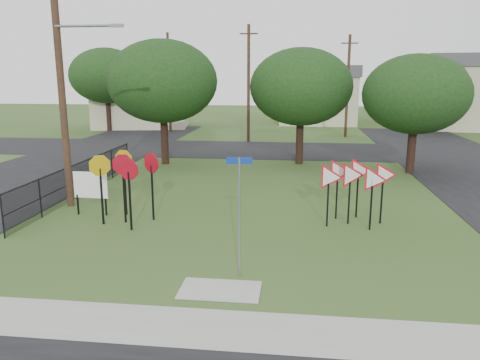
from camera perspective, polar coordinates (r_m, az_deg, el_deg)
name	(u,v)px	position (r m, az deg, el deg)	size (l,w,h in m)	color
ground	(233,254)	(14.09, -0.87, -9.06)	(140.00, 140.00, 0.00)	#2F4F1D
sidewalk	(206,328)	(10.35, -4.14, -17.56)	(30.00, 1.60, 0.02)	#9D9F96
street_left	(36,175)	(27.28, -23.63, 0.59)	(8.00, 50.00, 0.02)	black
street_far	(270,150)	(33.42, 3.74, 3.68)	(60.00, 8.00, 0.02)	black
curb_pad	(220,290)	(11.91, -2.46, -13.25)	(2.00, 1.20, 0.02)	#9D9F96
street_name_sign	(239,210)	(12.06, -0.09, -3.68)	(0.66, 0.08, 3.20)	gray
stop_sign_cluster	(126,172)	(17.07, -13.77, 0.99)	(2.30, 1.95, 2.52)	black
yield_sign_cluster	(355,177)	(16.99, 13.84, 0.31)	(2.91, 1.74, 2.29)	black
info_board	(91,187)	(18.50, -17.75, -0.78)	(1.34, 0.09, 1.67)	black
utility_pole_main	(62,75)	(19.65, -20.90, 11.85)	(3.55, 0.33, 10.00)	#472E20
far_pole_a	(249,83)	(37.16, 1.05, 11.71)	(1.40, 0.24, 9.00)	#472E20
far_pole_b	(348,86)	(41.19, 12.99, 11.14)	(1.40, 0.24, 8.50)	#472E20
far_pole_c	(169,82)	(44.55, -8.65, 11.73)	(1.40, 0.24, 9.00)	#472E20
fence_run	(82,178)	(21.83, -18.73, 0.28)	(0.05, 11.55, 1.50)	black
house_left	(142,91)	(49.57, -11.91, 10.59)	(10.58, 8.88, 7.20)	beige
house_mid	(317,94)	(53.05, 9.40, 10.26)	(8.40, 8.40, 6.20)	beige
house_right	(463,91)	(51.61, 25.57, 9.71)	(8.30, 8.30, 7.20)	beige
tree_near_left	(163,81)	(28.07, -9.42, 11.77)	(6.40, 6.40, 7.27)	black
tree_near_mid	(301,87)	(27.98, 7.46, 11.18)	(6.00, 6.00, 6.80)	black
tree_near_right	(416,94)	(26.72, 20.64, 9.75)	(5.60, 5.60, 6.33)	black
tree_far_left	(106,76)	(46.50, -15.99, 12.13)	(6.80, 6.80, 7.73)	black
tree_far_right	(433,83)	(46.61, 22.49, 10.90)	(6.00, 6.00, 6.80)	black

